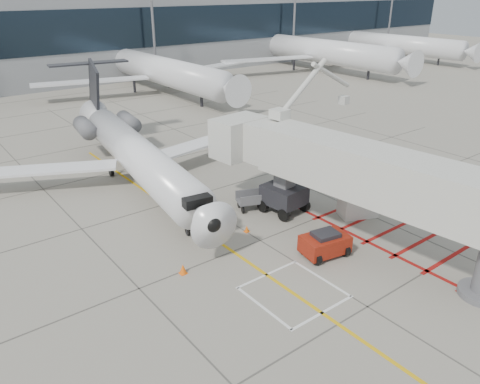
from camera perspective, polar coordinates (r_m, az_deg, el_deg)
ground_plane at (r=25.84m, az=8.25°, el=-9.37°), size 260.00×260.00×0.00m
regional_jet at (r=33.57m, az=-11.41°, el=5.75°), size 27.50×32.71×7.78m
jet_bridge at (r=27.04m, az=15.64°, el=1.04°), size 11.45×20.75×7.95m
pushback_tug at (r=26.94m, az=10.31°, el=-6.13°), size 2.88×2.08×1.53m
baggage_cart at (r=31.90m, az=1.49°, el=-1.01°), size 2.35×1.92×1.28m
ground_power_unit at (r=31.83m, az=14.26°, el=-1.23°), size 2.77×2.27×1.91m
cone_nose at (r=25.33m, az=-6.97°, el=-9.29°), size 0.41×0.41×0.56m
cone_side at (r=29.14m, az=0.83°, el=-4.50°), size 0.31×0.31×0.43m
terminal_building at (r=88.87m, az=-21.57°, el=17.75°), size 180.00×28.00×14.00m
terminal_glass_band at (r=75.51m, az=-18.31°, el=18.14°), size 180.00×0.10×6.00m
bg_aircraft_c at (r=69.09m, az=-10.21°, el=16.51°), size 33.87×37.63×11.29m
bg_aircraft_d at (r=88.33m, az=9.22°, el=18.41°), size 36.66×40.73×12.22m
bg_aircraft_e at (r=105.90m, az=18.17°, el=18.11°), size 32.89×36.55×10.96m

